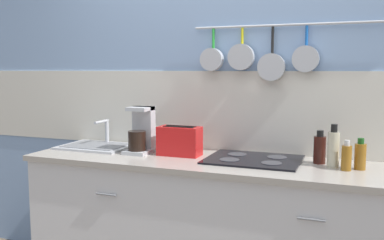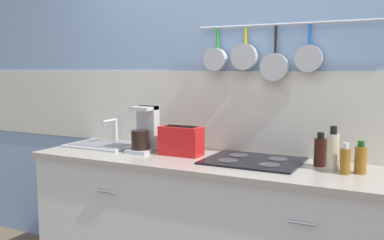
% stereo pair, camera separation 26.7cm
% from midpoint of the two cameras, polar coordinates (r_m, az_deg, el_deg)
% --- Properties ---
extents(wall_back, '(7.20, 0.15, 2.60)m').
position_cam_midpoint_polar(wall_back, '(2.93, 2.89, 2.62)').
color(wall_back, '#84A3CC').
rests_on(wall_back, ground_plane).
extents(cabinet_base, '(2.41, 0.61, 0.90)m').
position_cam_midpoint_polar(cabinet_base, '(2.79, 0.40, -15.23)').
color(cabinet_base, silver).
rests_on(cabinet_base, ground_plane).
extents(countertop, '(2.45, 0.63, 0.03)m').
position_cam_midpoint_polar(countertop, '(2.65, 0.41, -5.79)').
color(countertop, '#A59E93').
rests_on(countertop, cabinet_base).
extents(sink_basin, '(0.49, 0.38, 0.19)m').
position_cam_midpoint_polar(sink_basin, '(3.18, -14.92, -3.28)').
color(sink_basin, '#B7BABF').
rests_on(sink_basin, countertop).
extents(coffee_maker, '(0.16, 0.21, 0.31)m').
position_cam_midpoint_polar(coffee_maker, '(2.91, -9.41, -1.78)').
color(coffee_maker, '#B7BABF').
rests_on(coffee_maker, countertop).
extents(toaster, '(0.29, 0.14, 0.19)m').
position_cam_midpoint_polar(toaster, '(2.78, -4.42, -2.83)').
color(toaster, red).
rests_on(toaster, countertop).
extents(cooktop, '(0.57, 0.45, 0.01)m').
position_cam_midpoint_polar(cooktop, '(2.65, 5.36, -5.29)').
color(cooktop, black).
rests_on(cooktop, countertop).
extents(bottle_sesame_oil, '(0.07, 0.07, 0.20)m').
position_cam_midpoint_polar(bottle_sesame_oil, '(2.61, 13.90, -3.80)').
color(bottle_sesame_oil, '#33140F').
rests_on(bottle_sesame_oil, countertop).
extents(bottle_vinegar, '(0.07, 0.07, 0.25)m').
position_cam_midpoint_polar(bottle_vinegar, '(2.52, 15.51, -3.71)').
color(bottle_vinegar, '#BFB799').
rests_on(bottle_vinegar, countertop).
extents(bottle_hot_sauce, '(0.06, 0.06, 0.17)m').
position_cam_midpoint_polar(bottle_hot_sauce, '(2.48, 17.04, -4.79)').
color(bottle_hot_sauce, '#8C5919').
rests_on(bottle_hot_sauce, countertop).
extents(bottle_olive_oil, '(0.06, 0.06, 0.18)m').
position_cam_midpoint_polar(bottle_olive_oil, '(2.52, 18.75, -4.56)').
color(bottle_olive_oil, '#8C5919').
rests_on(bottle_olive_oil, countertop).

